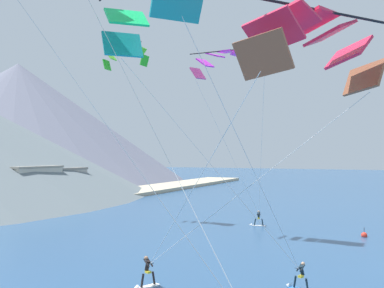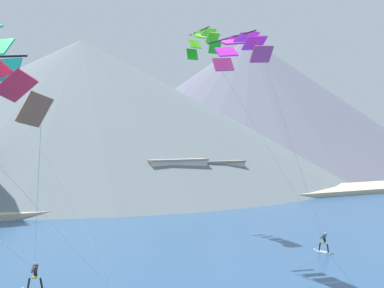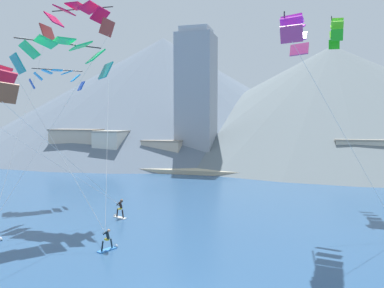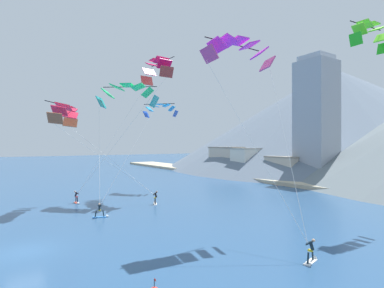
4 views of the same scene
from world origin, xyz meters
The scene contains 11 objects.
kitesurfer_near_lead centered at (12.67, 15.85, 0.49)m, with size 0.82×1.78×1.71m.
kitesurfer_mid_center centered at (-7.28, 7.72, 0.45)m, with size 1.06×1.76×1.64m.
kitesurfer_far_left centered at (-10.62, 15.74, 0.57)m, with size 1.75×1.08×1.83m.
parafoil_kite_near_lead centered at (4.99, 16.33, 16.30)m, with size 8.61×7.35×16.01m.
parafoil_kite_mid_center centered at (-14.59, 13.45, 15.02)m, with size 10.55×9.82×14.98m.
parafoil_kite_far_left centered at (-15.35, 5.51, 11.88)m, with size 8.40×12.64×11.64m.
parafoil_kite_distant_low_drift centered at (9.38, 30.40, 19.33)m, with size 1.49×5.76×2.69m.
race_marker_buoy centered at (10.92, 5.07, 0.16)m, with size 0.56×0.56×1.02m.
shore_building_quay_east centered at (23.32, 51.99, 2.76)m, with size 7.24×5.01×5.50m.
shore_building_old_town centered at (15.74, 52.10, 2.99)m, with size 8.92×6.50×5.96m.
mountain_peak_west_ridge centered at (63.26, 104.81, 17.65)m, with size 100.63×100.63×35.31m.
Camera 1 is at (-31.94, 2.99, 7.64)m, focal length 40.00 mm.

